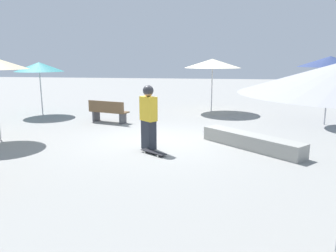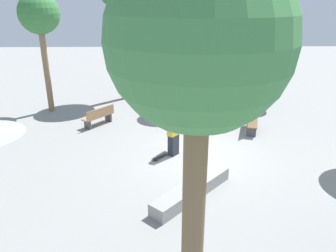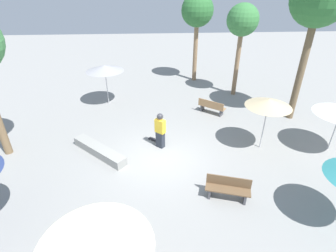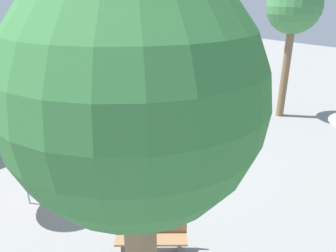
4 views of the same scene
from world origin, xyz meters
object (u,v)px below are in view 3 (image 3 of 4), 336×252
object	(u,v)px
palm_tree_right	(242,22)
shade_umbrella_cream	(94,241)
shade_umbrella_tan	(269,103)
palm_tree_far_back	(197,12)
concrete_ledge	(99,151)
bench_far	(212,107)
skateboard	(156,140)
skater_main	(160,129)
palm_tree_center_left	(319,1)
bench_near	(228,188)
shade_umbrella_grey	(105,68)

from	to	relation	value
palm_tree_right	shade_umbrella_cream	bearing A→B (deg)	151.68
shade_umbrella_tan	palm_tree_far_back	distance (m)	10.06
concrete_ledge	bench_far	world-z (taller)	bench_far
concrete_ledge	shade_umbrella_tan	xyz separation A→B (m)	(0.09, -7.51, 2.12)
palm_tree_far_back	skateboard	bearing A→B (deg)	159.61
skateboard	shade_umbrella_tan	world-z (taller)	shade_umbrella_tan
skater_main	shade_umbrella_cream	world-z (taller)	shade_umbrella_cream
skateboard	palm_tree_center_left	size ratio (longest dim) A/B	0.10
skateboard	palm_tree_center_left	world-z (taller)	palm_tree_center_left
bench_near	palm_tree_far_back	size ratio (longest dim) A/B	0.27
concrete_ledge	bench_near	xyz separation A→B (m)	(-3.03, -5.09, 0.23)
skateboard	palm_tree_far_back	world-z (taller)	palm_tree_far_back
bench_far	shade_umbrella_cream	xyz separation A→B (m)	(-10.02, 4.79, 1.79)
shade_umbrella_grey	palm_tree_right	bearing A→B (deg)	-83.35
skater_main	palm_tree_far_back	xyz separation A→B (m)	(9.20, -3.02, 4.00)
shade_umbrella_cream	palm_tree_far_back	xyz separation A→B (m)	(15.91, -4.66, 2.74)
concrete_ledge	shade_umbrella_cream	size ratio (longest dim) A/B	1.03
concrete_ledge	palm_tree_right	distance (m)	11.37
palm_tree_right	concrete_ledge	bearing A→B (deg)	129.25
skateboard	bench_far	world-z (taller)	bench_far
shade_umbrella_cream	concrete_ledge	bearing A→B (deg)	10.40
bench_far	shade_umbrella_grey	size ratio (longest dim) A/B	0.61
concrete_ledge	shade_umbrella_tan	world-z (taller)	shade_umbrella_tan
skateboard	bench_far	size ratio (longest dim) A/B	0.50
bench_far	shade_umbrella_tan	world-z (taller)	shade_umbrella_tan
skater_main	bench_near	size ratio (longest dim) A/B	1.06
palm_tree_center_left	palm_tree_right	bearing A→B (deg)	31.94
skateboard	shade_umbrella_cream	size ratio (longest dim) A/B	0.30
bench_near	palm_tree_far_back	xyz separation A→B (m)	(12.68, -0.72, 4.53)
bench_far	shade_umbrella_grey	distance (m)	6.79
skateboard	shade_umbrella_tan	distance (m)	5.49
palm_tree_right	bench_far	bearing A→B (deg)	142.98
shade_umbrella_grey	bench_far	bearing A→B (deg)	-106.63
skateboard	shade_umbrella_cream	distance (m)	7.65
bench_near	shade_umbrella_grey	xyz separation A→B (m)	(8.66, 5.40, 1.88)
shade_umbrella_cream	palm_tree_far_back	world-z (taller)	palm_tree_far_back
shade_umbrella_tan	palm_tree_center_left	xyz separation A→B (m)	(2.88, -2.84, 3.78)
shade_umbrella_cream	palm_tree_center_left	xyz separation A→B (m)	(9.23, -9.20, 3.88)
shade_umbrella_grey	palm_tree_center_left	world-z (taller)	palm_tree_center_left
skater_main	bench_far	distance (m)	4.60
shade_umbrella_tan	palm_tree_center_left	size ratio (longest dim) A/B	0.33
shade_umbrella_grey	palm_tree_far_back	world-z (taller)	palm_tree_far_back
concrete_ledge	shade_umbrella_cream	distance (m)	6.68
bench_near	concrete_ledge	bearing A→B (deg)	-13.99
concrete_ledge	bench_near	distance (m)	5.93
shade_umbrella_cream	shade_umbrella_grey	world-z (taller)	shade_umbrella_grey
shade_umbrella_grey	palm_tree_center_left	bearing A→B (deg)	-103.98
concrete_ledge	shade_umbrella_grey	xyz separation A→B (m)	(5.63, 0.32, 2.10)
skater_main	shade_umbrella_cream	xyz separation A→B (m)	(-6.71, 1.64, 1.27)
skateboard	palm_tree_right	distance (m)	9.16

